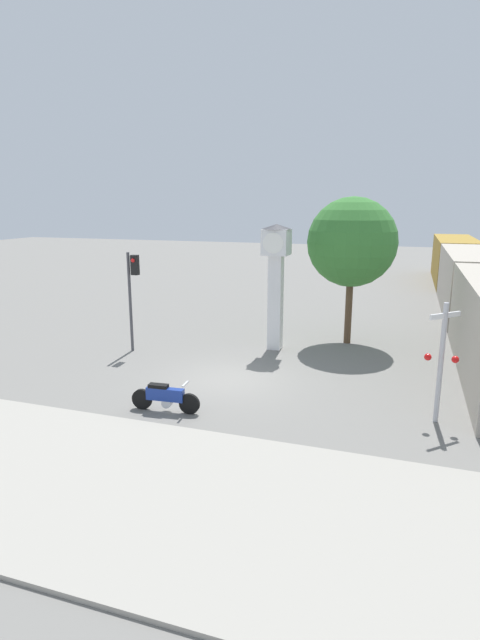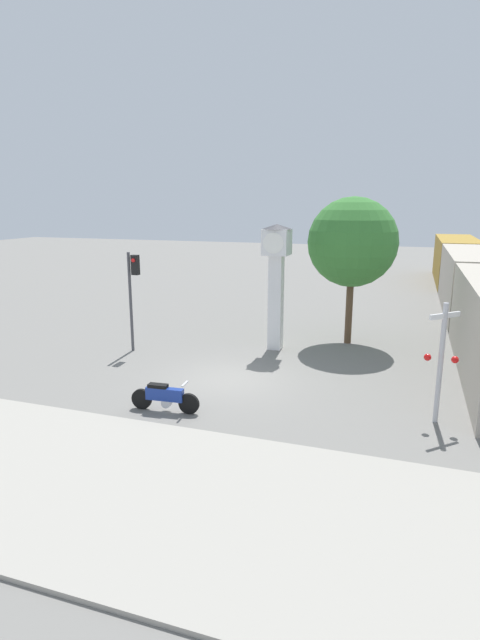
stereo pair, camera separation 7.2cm
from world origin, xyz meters
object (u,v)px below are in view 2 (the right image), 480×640
at_px(motorcycle, 165,397).
at_px(traffic_light, 133,284).
at_px(clock_tower, 276,268).
at_px(street_tree, 352,242).
at_px(freight_train, 471,282).
at_px(railroad_crossing_signal, 441,358).

height_order(motorcycle, traffic_light, traffic_light).
height_order(clock_tower, traffic_light, clock_tower).
xyz_separation_m(motorcycle, street_tree, (4.20, 9.33, 3.95)).
bearing_deg(freight_train, traffic_light, -136.90).
bearing_deg(traffic_light, freight_train, 43.10).
distance_m(clock_tower, freight_train, 13.90).
relative_size(clock_tower, street_tree, 0.83).
bearing_deg(freight_train, motorcycle, -118.54).
relative_size(motorcycle, railroad_crossing_signal, 0.62).
bearing_deg(motorcycle, traffic_light, 123.10).
bearing_deg(railroad_crossing_signal, traffic_light, 163.66).
bearing_deg(street_tree, traffic_light, -153.33).
relative_size(clock_tower, traffic_light, 1.27).
xyz_separation_m(clock_tower, freight_train, (8.53, 10.84, -1.73)).
bearing_deg(freight_train, street_tree, -122.69).
bearing_deg(motorcycle, railroad_crossing_signal, 8.81).
bearing_deg(traffic_light, railroad_crossing_signal, -16.34).
distance_m(freight_train, street_tree, 10.94).
relative_size(motorcycle, traffic_light, 0.52).
xyz_separation_m(clock_tower, street_tree, (2.80, 1.91, 0.97)).
height_order(freight_train, street_tree, street_tree).
bearing_deg(street_tree, freight_train, 57.31).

